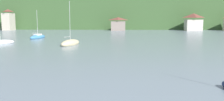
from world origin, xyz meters
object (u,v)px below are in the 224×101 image
at_px(sailboat_far_5, 1,43).
at_px(sailboat_far_2, 38,37).
at_px(shore_building_westcentral, 118,24).
at_px(shore_building_central, 193,22).
at_px(shore_building_west, 8,20).
at_px(sailboat_far_4, 70,43).

bearing_deg(sailboat_far_5, sailboat_far_2, 31.93).
relative_size(shore_building_westcentral, shore_building_central, 0.86).
relative_size(shore_building_central, sailboat_far_2, 0.94).
height_order(shore_building_west, sailboat_far_2, shore_building_west).
xyz_separation_m(shore_building_west, sailboat_far_2, (25.47, -38.91, -3.86)).
bearing_deg(shore_building_westcentral, sailboat_far_4, -99.24).
bearing_deg(sailboat_far_4, shore_building_westcentral, 8.59).
height_order(shore_building_westcentral, sailboat_far_4, sailboat_far_4).
xyz_separation_m(shore_building_west, sailboat_far_4, (36.70, -53.45, -3.87)).
bearing_deg(shore_building_west, shore_building_westcentral, -1.31).
bearing_deg(sailboat_far_5, shore_building_westcentral, 20.71).
relative_size(shore_building_westcentral, sailboat_far_5, 0.74).
bearing_deg(shore_building_central, sailboat_far_5, -135.65).
xyz_separation_m(shore_building_westcentral, sailboat_far_5, (-22.71, -50.82, -2.34)).
bearing_deg(sailboat_far_5, sailboat_far_4, -51.63).
height_order(shore_building_west, sailboat_far_5, shore_building_west).
bearing_deg(sailboat_far_2, shore_building_west, 44.19).
bearing_deg(sailboat_far_4, sailboat_far_5, 101.41).
distance_m(shore_building_west, shore_building_central, 75.38).
distance_m(shore_building_west, sailboat_far_4, 64.95).
xyz_separation_m(shore_building_central, sailboat_far_5, (-52.86, -51.67, -3.10)).
bearing_deg(sailboat_far_2, sailboat_far_5, 178.12).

